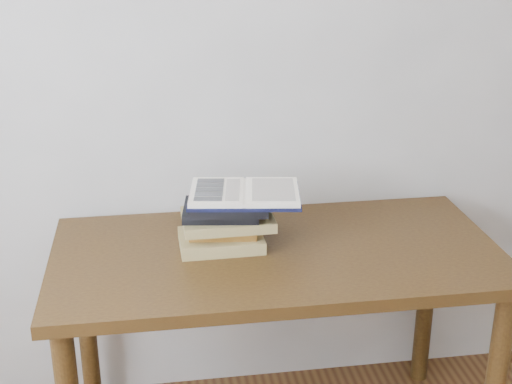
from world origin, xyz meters
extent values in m
cube|color=silver|center=(0.00, 1.75, 1.30)|extent=(3.50, 0.04, 2.60)
cube|color=#442D11|center=(0.08, 1.38, 0.69)|extent=(1.32, 0.66, 0.04)
cylinder|color=#442D11|center=(-0.52, 1.65, 0.33)|extent=(0.06, 0.06, 0.67)
cylinder|color=#442D11|center=(0.67, 1.65, 0.33)|extent=(0.06, 0.06, 0.67)
cube|color=olive|center=(-0.08, 1.43, 0.72)|extent=(0.25, 0.17, 0.04)
cube|color=#A36D25|center=(-0.07, 1.44, 0.76)|extent=(0.21, 0.16, 0.03)
cube|color=olive|center=(-0.06, 1.43, 0.79)|extent=(0.27, 0.18, 0.03)
cube|color=black|center=(-0.08, 1.44, 0.82)|extent=(0.24, 0.19, 0.03)
cube|color=black|center=(-0.06, 1.42, 0.84)|extent=(0.24, 0.19, 0.03)
cube|color=black|center=(-0.01, 1.43, 0.86)|extent=(0.35, 0.27, 0.01)
cube|color=white|center=(-0.09, 1.44, 0.87)|extent=(0.18, 0.23, 0.01)
cube|color=white|center=(0.07, 1.42, 0.87)|extent=(0.18, 0.23, 0.01)
cylinder|color=white|center=(-0.01, 1.43, 0.87)|extent=(0.04, 0.21, 0.01)
cube|color=black|center=(-0.10, 1.52, 0.88)|extent=(0.08, 0.04, 0.00)
cube|color=black|center=(-0.11, 1.48, 0.88)|extent=(0.08, 0.04, 0.00)
cube|color=black|center=(-0.11, 1.44, 0.88)|extent=(0.08, 0.04, 0.00)
cube|color=black|center=(-0.12, 1.41, 0.88)|extent=(0.08, 0.04, 0.00)
cube|color=black|center=(-0.12, 1.37, 0.88)|extent=(0.08, 0.04, 0.00)
cube|color=beige|center=(-0.05, 1.43, 0.88)|extent=(0.06, 0.18, 0.00)
cube|color=beige|center=(0.07, 1.42, 0.88)|extent=(0.15, 0.19, 0.00)
camera|label=1|loc=(-0.27, -0.48, 1.63)|focal=50.00mm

